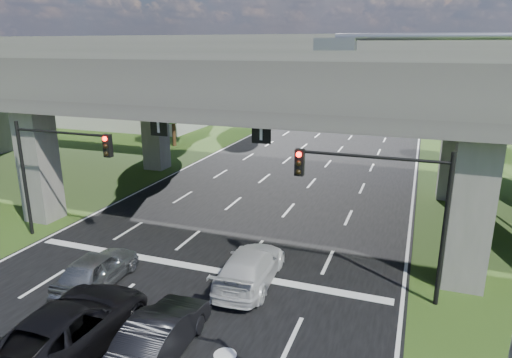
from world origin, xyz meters
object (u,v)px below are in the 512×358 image
Objects in this scene: car_trailing at (69,328)px; streetlight_near at (494,302)px; signal_left at (55,161)px; car_silver at (97,269)px; signal_right at (386,195)px; streetlight_far at (442,98)px; streetlight_beyond at (438,82)px; car_dark at (161,333)px; car_white at (250,267)px.

streetlight_near is at bearing 164.33° from car_trailing.
signal_left is 0.97× the size of car_trailing.
streetlight_near is at bearing 149.02° from car_silver.
signal_left is (-15.65, 0.00, 0.00)m from signal_right.
streetlight_beyond is (0.00, 16.00, 0.00)m from streetlight_far.
car_trailing reaches higher than car_dark.
car_dark is (-8.44, -26.20, -5.08)m from streetlight_far.
car_dark reaches higher than car_white.
car_dark is 0.88× the size of car_white.
signal_left is 6.68m from car_silver.
car_white is 7.25m from car_trailing.
car_white is at bearing -5.11° from signal_left.
car_dark is 0.73× the size of car_trailing.
signal_right is 15.65m from signal_left.
streetlight_beyond is at bearing 90.00° from streetlight_far.
signal_right reaches higher than car_dark.
car_dark is at bearing -135.08° from signal_right.
streetlight_near is 10.55m from car_dark.
streetlight_far is 1.00× the size of streetlight_beyond.
streetlight_near is at bearing 125.91° from car_white.
car_white is (-7.38, -21.00, -5.08)m from streetlight_far.
car_silver is 5.57m from car_dark.
signal_right is 36.17m from streetlight_beyond.
streetlight_far is 29.79m from car_trailing.
car_trailing is (6.66, -7.07, -3.30)m from signal_left.
streetlight_beyond is at bearing 90.00° from streetlight_near.
signal_left is 1.18× the size of car_white.
car_dark is (4.78, -2.87, 0.00)m from car_silver.
streetlight_far is 1.97× the size of car_white.
car_dark is at bearing 155.78° from streetlight_near.
signal_right is 0.60× the size of streetlight_beyond.
signal_left reaches higher than car_silver.
car_dark is at bearing -107.85° from streetlight_far.
signal_left is at bearing -131.78° from streetlight_far.
car_trailing is (1.95, -3.79, 0.12)m from car_silver.
signal_left is at bearing -8.56° from car_white.
streetlight_far is 16.00m from streetlight_beyond.
signal_right is 20.25m from streetlight_far.
streetlight_near reaches higher than car_white.
car_dark reaches higher than car_silver.
signal_right is 0.60× the size of streetlight_near.
signal_right is 0.97× the size of car_trailing.
streetlight_far reaches higher than car_dark.
streetlight_near is at bearing -29.02° from signal_left.
streetlight_far is at bearing -90.00° from streetlight_beyond.
car_trailing is at bearing 54.21° from car_white.
streetlight_beyond is at bearing -104.72° from car_white.
streetlight_beyond is 44.85m from car_trailing.
car_dark is at bearing -101.30° from streetlight_beyond.
streetlight_far reaches higher than signal_right.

